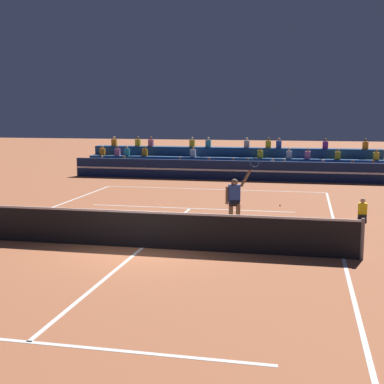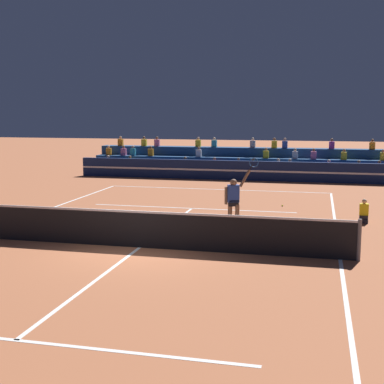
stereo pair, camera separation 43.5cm
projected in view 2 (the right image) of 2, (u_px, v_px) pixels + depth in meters
ground_plane at (140, 247)px, 15.17m from camera, size 120.00×120.00×0.00m
court_lines at (140, 247)px, 15.17m from camera, size 11.10×23.90×0.01m
tennis_net at (140, 229)px, 15.09m from camera, size 12.00×0.10×1.10m
sponsor_banner_wall at (230, 170)px, 30.37m from camera, size 18.00×0.26×1.10m
bleacher_stand at (237, 164)px, 32.80m from camera, size 17.91×2.85×2.28m
ball_kid_courtside at (364, 213)px, 18.52m from camera, size 0.30×0.36×0.84m
tennis_player at (234, 201)px, 17.04m from camera, size 1.08×0.47×2.44m
tennis_ball at (282, 206)px, 21.81m from camera, size 0.07×0.07×0.07m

